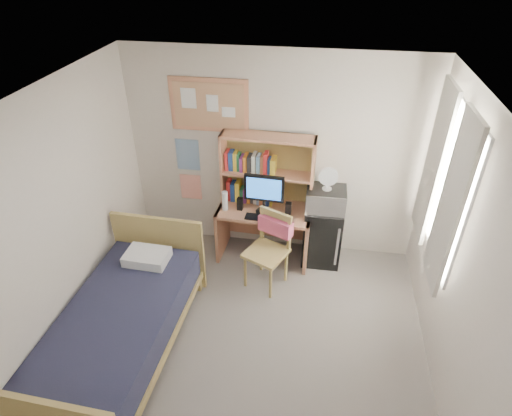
% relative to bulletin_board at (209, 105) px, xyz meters
% --- Properties ---
extents(floor, '(3.60, 4.20, 0.02)m').
position_rel_bulletin_board_xyz_m(floor, '(0.78, -2.08, -1.93)').
color(floor, gray).
rests_on(floor, ground).
extents(ceiling, '(3.60, 4.20, 0.02)m').
position_rel_bulletin_board_xyz_m(ceiling, '(0.78, -2.08, 0.68)').
color(ceiling, silver).
rests_on(ceiling, wall_back).
extents(wall_back, '(3.60, 0.04, 2.60)m').
position_rel_bulletin_board_xyz_m(wall_back, '(0.78, 0.02, -0.62)').
color(wall_back, silver).
rests_on(wall_back, floor).
extents(wall_left, '(0.04, 4.20, 2.60)m').
position_rel_bulletin_board_xyz_m(wall_left, '(-1.02, -2.08, -0.62)').
color(wall_left, silver).
rests_on(wall_left, floor).
extents(wall_right, '(0.04, 4.20, 2.60)m').
position_rel_bulletin_board_xyz_m(wall_right, '(2.58, -2.08, -0.62)').
color(wall_right, silver).
rests_on(wall_right, floor).
extents(window_unit, '(0.10, 1.40, 1.70)m').
position_rel_bulletin_board_xyz_m(window_unit, '(2.53, -0.88, -0.32)').
color(window_unit, white).
rests_on(window_unit, wall_right).
extents(curtain_left, '(0.04, 0.55, 1.70)m').
position_rel_bulletin_board_xyz_m(curtain_left, '(2.50, -1.28, -0.32)').
color(curtain_left, beige).
rests_on(curtain_left, wall_right).
extents(curtain_right, '(0.04, 0.55, 1.70)m').
position_rel_bulletin_board_xyz_m(curtain_right, '(2.50, -0.48, -0.32)').
color(curtain_right, beige).
rests_on(curtain_right, wall_right).
extents(bulletin_board, '(0.94, 0.03, 0.64)m').
position_rel_bulletin_board_xyz_m(bulletin_board, '(0.00, 0.00, 0.00)').
color(bulletin_board, tan).
rests_on(bulletin_board, wall_back).
extents(poster_wave, '(0.30, 0.01, 0.42)m').
position_rel_bulletin_board_xyz_m(poster_wave, '(-0.32, 0.01, -0.67)').
color(poster_wave, '#265E9B').
rests_on(poster_wave, wall_back).
extents(poster_japan, '(0.28, 0.01, 0.36)m').
position_rel_bulletin_board_xyz_m(poster_japan, '(-0.32, 0.01, -1.14)').
color(poster_japan, '#F4492B').
rests_on(poster_japan, wall_back).
extents(desk, '(1.19, 0.63, 0.73)m').
position_rel_bulletin_board_xyz_m(desk, '(0.71, -0.29, -1.56)').
color(desk, tan).
rests_on(desk, floor).
extents(desk_chair, '(0.63, 0.63, 0.96)m').
position_rel_bulletin_board_xyz_m(desk_chair, '(0.81, -0.82, -1.44)').
color(desk_chair, tan).
rests_on(desk_chair, floor).
extents(mini_fridge, '(0.47, 0.47, 0.80)m').
position_rel_bulletin_board_xyz_m(mini_fridge, '(1.45, -0.24, -1.52)').
color(mini_fridge, black).
rests_on(mini_fridge, floor).
extents(bed, '(1.13, 2.13, 0.57)m').
position_rel_bulletin_board_xyz_m(bed, '(-0.48, -2.04, -1.63)').
color(bed, black).
rests_on(bed, floor).
extents(hutch, '(1.14, 0.34, 0.92)m').
position_rel_bulletin_board_xyz_m(hutch, '(0.72, -0.14, -0.73)').
color(hutch, tan).
rests_on(hutch, desk).
extents(monitor, '(0.48, 0.06, 0.51)m').
position_rel_bulletin_board_xyz_m(monitor, '(0.71, -0.35, -0.94)').
color(monitor, black).
rests_on(monitor, desk).
extents(keyboard, '(0.40, 0.15, 0.02)m').
position_rel_bulletin_board_xyz_m(keyboard, '(0.70, -0.49, -1.18)').
color(keyboard, black).
rests_on(keyboard, desk).
extents(speaker_left, '(0.07, 0.07, 0.16)m').
position_rel_bulletin_board_xyz_m(speaker_left, '(0.41, -0.34, -1.11)').
color(speaker_left, black).
rests_on(speaker_left, desk).
extents(speaker_right, '(0.07, 0.07, 0.17)m').
position_rel_bulletin_board_xyz_m(speaker_right, '(1.01, -0.37, -1.11)').
color(speaker_right, black).
rests_on(speaker_right, desk).
extents(water_bottle, '(0.08, 0.08, 0.25)m').
position_rel_bulletin_board_xyz_m(water_bottle, '(0.23, -0.37, -1.07)').
color(water_bottle, white).
rests_on(water_bottle, desk).
extents(hoodie, '(0.43, 0.29, 0.20)m').
position_rel_bulletin_board_xyz_m(hoodie, '(0.89, -0.64, -1.18)').
color(hoodie, '#D45170').
rests_on(hoodie, desk_chair).
extents(microwave, '(0.47, 0.36, 0.27)m').
position_rel_bulletin_board_xyz_m(microwave, '(1.45, -0.26, -0.99)').
color(microwave, '#B3B4B8').
rests_on(microwave, mini_fridge).
extents(desk_fan, '(0.22, 0.22, 0.28)m').
position_rel_bulletin_board_xyz_m(desk_fan, '(1.45, -0.26, -0.71)').
color(desk_fan, white).
rests_on(desk_fan, microwave).
extents(pillow, '(0.48, 0.34, 0.11)m').
position_rel_bulletin_board_xyz_m(pillow, '(-0.45, -1.29, -1.29)').
color(pillow, white).
rests_on(pillow, bed).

